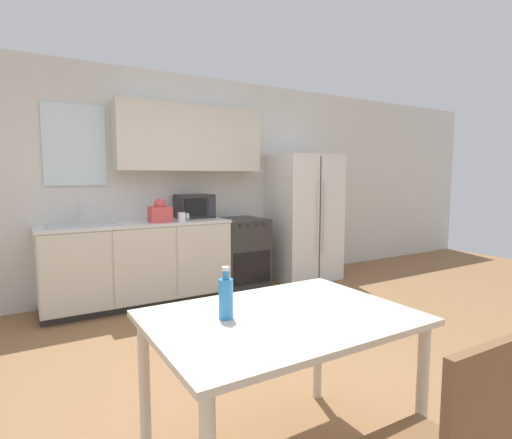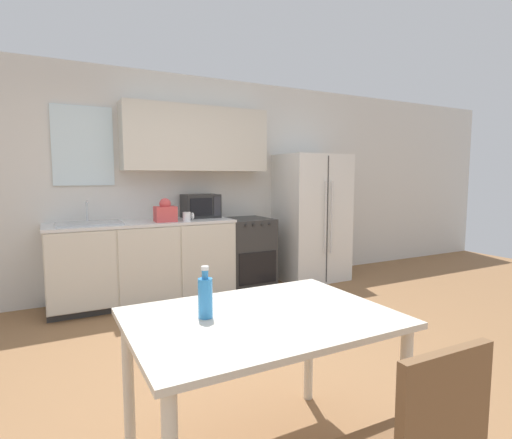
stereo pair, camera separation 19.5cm
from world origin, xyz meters
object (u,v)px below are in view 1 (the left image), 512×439
Objects in this scene: refrigerator at (303,217)px; microwave at (194,206)px; coffee_mug at (182,217)px; drink_bottle at (226,297)px; oven_range at (240,253)px; dining_table at (281,334)px.

refrigerator reaches higher than microwave.
coffee_mug is 0.51× the size of drink_bottle.
refrigerator is 3.88m from drink_bottle.
microwave reaches higher than drink_bottle.
oven_range is at bearing 60.07° from drink_bottle.
dining_table is at bearing -101.17° from coffee_mug.
oven_range is 0.52× the size of refrigerator.
microwave is at bearing 168.27° from oven_range.
drink_bottle is at bearing 159.98° from dining_table.
oven_range is at bearing 64.66° from dining_table.
drink_bottle is (-1.65, -2.87, 0.42)m from oven_range.
coffee_mug is (-0.28, -0.32, -0.09)m from microwave.
coffee_mug is (-0.86, -0.20, 0.53)m from oven_range.
dining_table is (-0.55, -2.76, -0.31)m from coffee_mug.
oven_range is at bearing 177.64° from refrigerator.
microwave is (-0.58, 0.12, 0.63)m from oven_range.
dining_table is (-1.40, -2.96, 0.22)m from oven_range.
coffee_mug is at bearing -131.07° from microwave.
oven_range is at bearing -11.73° from microwave.
refrigerator is at bearing -2.36° from oven_range.
refrigerator is at bearing 46.85° from drink_bottle.
microwave is 3.21m from dining_table.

